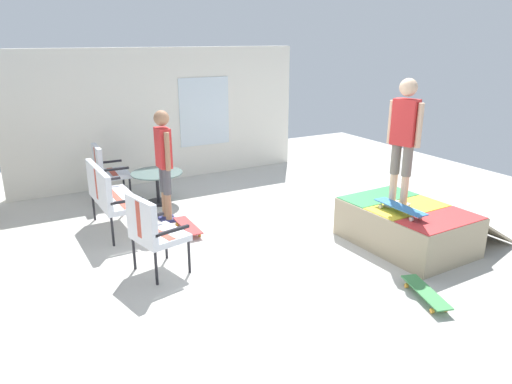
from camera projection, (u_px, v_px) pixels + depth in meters
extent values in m
cube|color=beige|center=(281.00, 240.00, 7.14)|extent=(12.00, 12.00, 0.10)
cube|color=white|center=(161.00, 115.00, 9.63)|extent=(0.20, 6.00, 2.65)
cube|color=silver|center=(204.00, 112.00, 9.95)|extent=(0.03, 1.10, 1.40)
cube|color=tan|center=(406.00, 226.00, 6.75)|extent=(1.75, 1.24, 0.57)
cube|color=red|center=(442.00, 220.00, 6.19)|extent=(0.59, 1.17, 0.01)
cube|color=yellow|center=(408.00, 207.00, 6.66)|extent=(0.59, 1.17, 0.01)
cube|color=#338C4C|center=(378.00, 196.00, 7.12)|extent=(0.59, 1.17, 0.01)
cylinder|color=#B2B2B7|center=(378.00, 217.00, 6.39)|extent=(1.64, 0.10, 0.05)
cube|color=tan|center=(450.00, 216.00, 7.22)|extent=(1.70, 0.86, 0.47)
cylinder|color=black|center=(145.00, 225.00, 6.97)|extent=(0.04, 0.04, 0.44)
cylinder|color=black|center=(123.00, 202.00, 7.93)|extent=(0.04, 0.04, 0.44)
cylinder|color=black|center=(113.00, 231.00, 6.74)|extent=(0.04, 0.04, 0.44)
cylinder|color=black|center=(94.00, 207.00, 7.70)|extent=(0.04, 0.04, 0.44)
cube|color=silver|center=(117.00, 200.00, 7.25)|extent=(1.26, 0.58, 0.08)
cube|color=#B74738|center=(116.00, 197.00, 7.24)|extent=(1.21, 0.13, 0.00)
cube|color=silver|center=(99.00, 184.00, 7.05)|extent=(1.25, 0.11, 0.50)
cube|color=#B74738|center=(99.00, 184.00, 7.05)|extent=(0.10, 0.09, 0.46)
cube|color=black|center=(127.00, 201.00, 6.71)|extent=(0.05, 0.47, 0.04)
cube|color=black|center=(106.00, 180.00, 7.70)|extent=(0.05, 0.47, 0.04)
cylinder|color=black|center=(130.00, 190.00, 8.56)|extent=(0.04, 0.04, 0.44)
cylinder|color=black|center=(124.00, 182.00, 9.02)|extent=(0.04, 0.04, 0.44)
cylinder|color=black|center=(104.00, 194.00, 8.36)|extent=(0.04, 0.04, 0.44)
cylinder|color=black|center=(98.00, 186.00, 8.81)|extent=(0.04, 0.04, 0.44)
cube|color=silver|center=(113.00, 174.00, 8.61)|extent=(0.64, 0.57, 0.08)
cube|color=#B74738|center=(112.00, 172.00, 8.60)|extent=(0.58, 0.12, 0.00)
cube|color=silver|center=(98.00, 160.00, 8.42)|extent=(0.62, 0.10, 0.50)
cube|color=#B74738|center=(98.00, 160.00, 8.42)|extent=(0.10, 0.09, 0.46)
cube|color=black|center=(115.00, 169.00, 8.31)|extent=(0.06, 0.47, 0.04)
cube|color=black|center=(109.00, 162.00, 8.80)|extent=(0.06, 0.47, 0.04)
cylinder|color=black|center=(189.00, 256.00, 5.97)|extent=(0.04, 0.04, 0.44)
cylinder|color=black|center=(166.00, 243.00, 6.35)|extent=(0.04, 0.04, 0.44)
cylinder|color=black|center=(156.00, 268.00, 5.67)|extent=(0.04, 0.04, 0.44)
cylinder|color=black|center=(134.00, 253.00, 6.06)|extent=(0.04, 0.04, 0.44)
cube|color=silver|center=(160.00, 236.00, 5.93)|extent=(0.73, 0.67, 0.08)
cube|color=#B74738|center=(160.00, 233.00, 5.92)|extent=(0.59, 0.23, 0.00)
cube|color=silver|center=(141.00, 219.00, 5.69)|extent=(0.62, 0.21, 0.50)
cube|color=#B74738|center=(141.00, 219.00, 5.69)|extent=(0.12, 0.10, 0.46)
cube|color=black|center=(172.00, 231.00, 5.68)|extent=(0.14, 0.47, 0.04)
cube|color=black|center=(147.00, 218.00, 6.09)|extent=(0.14, 0.47, 0.04)
cylinder|color=black|center=(158.00, 188.00, 8.47)|extent=(0.06, 0.06, 0.55)
cylinder|color=black|center=(159.00, 202.00, 8.55)|extent=(0.44, 0.44, 0.03)
cylinder|color=slate|center=(157.00, 173.00, 8.38)|extent=(0.90, 0.90, 0.02)
cube|color=navy|center=(169.00, 220.00, 7.68)|extent=(0.11, 0.24, 0.05)
cylinder|color=#9E7051|center=(168.00, 207.00, 7.60)|extent=(0.10, 0.10, 0.42)
cylinder|color=#4C4C51|center=(167.00, 181.00, 7.47)|extent=(0.13, 0.13, 0.42)
cube|color=navy|center=(166.00, 217.00, 7.82)|extent=(0.11, 0.24, 0.05)
cylinder|color=#9E7051|center=(165.00, 204.00, 7.75)|extent=(0.10, 0.10, 0.42)
cylinder|color=#4C4C51|center=(163.00, 179.00, 7.62)|extent=(0.13, 0.13, 0.42)
cube|color=red|center=(163.00, 148.00, 7.38)|extent=(0.32, 0.18, 0.62)
sphere|color=#9E7051|center=(161.00, 118.00, 7.24)|extent=(0.24, 0.24, 0.24)
cylinder|color=#9E7051|center=(167.00, 152.00, 7.22)|extent=(0.08, 0.08, 0.59)
cylinder|color=#9E7051|center=(159.00, 147.00, 7.56)|extent=(0.08, 0.08, 0.59)
cube|color=silver|center=(392.00, 203.00, 6.71)|extent=(0.18, 0.26, 0.05)
cylinder|color=beige|center=(393.00, 188.00, 6.64)|extent=(0.10, 0.10, 0.41)
cylinder|color=slate|center=(396.00, 159.00, 6.51)|extent=(0.13, 0.13, 0.41)
cube|color=silver|center=(403.00, 206.00, 6.60)|extent=(0.18, 0.26, 0.05)
cylinder|color=beige|center=(404.00, 190.00, 6.53)|extent=(0.10, 0.10, 0.41)
cylinder|color=slate|center=(407.00, 161.00, 6.40)|extent=(0.13, 0.13, 0.41)
cube|color=red|center=(405.00, 122.00, 6.30)|extent=(0.36, 0.27, 0.61)
sphere|color=beige|center=(409.00, 87.00, 6.16)|extent=(0.23, 0.23, 0.23)
cylinder|color=beige|center=(391.00, 122.00, 6.43)|extent=(0.08, 0.08, 0.58)
cylinder|color=beige|center=(419.00, 126.00, 6.17)|extent=(0.08, 0.08, 0.58)
cube|color=#B23838|center=(188.00, 225.00, 7.29)|extent=(0.80, 0.22, 0.02)
cylinder|color=gold|center=(187.00, 222.00, 7.58)|extent=(0.06, 0.03, 0.06)
cylinder|color=gold|center=(177.00, 224.00, 7.51)|extent=(0.06, 0.03, 0.06)
cylinder|color=gold|center=(200.00, 235.00, 7.11)|extent=(0.06, 0.03, 0.06)
cylinder|color=gold|center=(189.00, 237.00, 7.04)|extent=(0.06, 0.03, 0.06)
cube|color=#3F8C4C|center=(426.00, 292.00, 5.40)|extent=(0.82, 0.44, 0.02)
cylinder|color=gold|center=(419.00, 284.00, 5.69)|extent=(0.06, 0.05, 0.06)
cylinder|color=gold|center=(406.00, 286.00, 5.66)|extent=(0.06, 0.05, 0.06)
cylinder|color=gold|center=(445.00, 309.00, 5.17)|extent=(0.06, 0.05, 0.06)
cylinder|color=gold|center=(432.00, 311.00, 5.14)|extent=(0.06, 0.05, 0.06)
cube|color=#3372B2|center=(400.00, 207.00, 6.37)|extent=(0.80, 0.20, 0.01)
cylinder|color=silver|center=(389.00, 204.00, 6.66)|extent=(0.06, 0.03, 0.06)
cylinder|color=silver|center=(381.00, 206.00, 6.59)|extent=(0.06, 0.03, 0.06)
cylinder|color=silver|center=(420.00, 217.00, 6.20)|extent=(0.06, 0.03, 0.06)
cylinder|color=silver|center=(411.00, 219.00, 6.13)|extent=(0.06, 0.03, 0.06)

